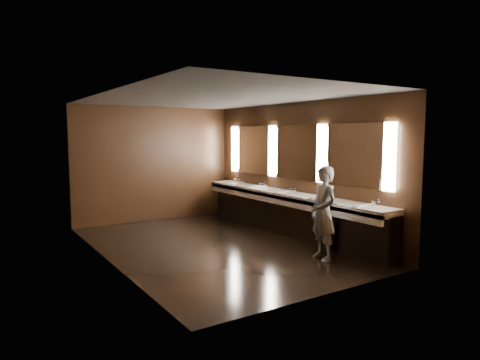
# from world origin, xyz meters

# --- Properties ---
(floor) EXTENTS (6.00, 6.00, 0.00)m
(floor) POSITION_xyz_m (0.00, 0.00, 0.00)
(floor) COLOR black
(floor) RESTS_ON ground
(ceiling) EXTENTS (4.00, 6.00, 0.02)m
(ceiling) POSITION_xyz_m (0.00, 0.00, 2.80)
(ceiling) COLOR #2D2D2B
(ceiling) RESTS_ON wall_back
(wall_back) EXTENTS (4.00, 0.02, 2.80)m
(wall_back) POSITION_xyz_m (0.00, 3.00, 1.40)
(wall_back) COLOR black
(wall_back) RESTS_ON floor
(wall_front) EXTENTS (4.00, 0.02, 2.80)m
(wall_front) POSITION_xyz_m (0.00, -3.00, 1.40)
(wall_front) COLOR black
(wall_front) RESTS_ON floor
(wall_left) EXTENTS (0.02, 6.00, 2.80)m
(wall_left) POSITION_xyz_m (-2.00, 0.00, 1.40)
(wall_left) COLOR black
(wall_left) RESTS_ON floor
(wall_right) EXTENTS (0.02, 6.00, 2.80)m
(wall_right) POSITION_xyz_m (2.00, 0.00, 1.40)
(wall_right) COLOR black
(wall_right) RESTS_ON floor
(sink_counter) EXTENTS (0.55, 5.40, 1.01)m
(sink_counter) POSITION_xyz_m (1.79, 0.00, 0.50)
(sink_counter) COLOR black
(sink_counter) RESTS_ON floor
(mirror_band) EXTENTS (0.06, 5.03, 1.15)m
(mirror_band) POSITION_xyz_m (1.98, -0.00, 1.75)
(mirror_band) COLOR white
(mirror_band) RESTS_ON wall_right
(person) EXTENTS (0.47, 0.64, 1.60)m
(person) POSITION_xyz_m (1.11, -1.77, 0.80)
(person) COLOR #8CAED1
(person) RESTS_ON floor
(trash_bin) EXTENTS (0.45, 0.45, 0.54)m
(trash_bin) POSITION_xyz_m (1.58, -1.42, 0.27)
(trash_bin) COLOR #232326
(trash_bin) RESTS_ON floor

